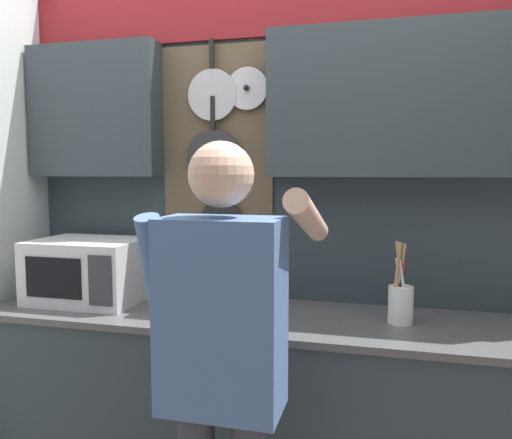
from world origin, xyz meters
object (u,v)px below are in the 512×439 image
(knife_block, at_px, (229,291))
(person, at_px, (223,355))
(utensil_crock, at_px, (401,300))
(microwave, at_px, (89,270))

(knife_block, distance_m, person, 0.69)
(person, bearing_deg, utensil_crock, 49.91)
(microwave, relative_size, person, 0.31)
(person, bearing_deg, knife_block, 105.97)
(microwave, height_order, utensil_crock, utensil_crock)
(microwave, relative_size, knife_block, 2.00)
(microwave, bearing_deg, utensil_crock, 0.03)
(knife_block, relative_size, utensil_crock, 0.75)
(microwave, relative_size, utensil_crock, 1.51)
(knife_block, bearing_deg, microwave, -179.95)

